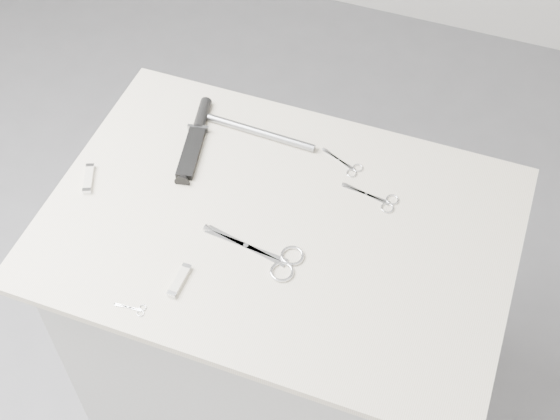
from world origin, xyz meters
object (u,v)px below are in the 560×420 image
(sheathed_knife, at_px, (196,135))
(plinth, at_px, (279,334))
(large_shears, at_px, (272,257))
(embroidery_scissors_b, at_px, (347,166))
(embroidery_scissors_a, at_px, (380,200))
(pocket_knife_b, at_px, (180,281))
(pocket_knife_a, at_px, (89,179))
(tiny_scissors, at_px, (134,309))
(metal_rail, at_px, (261,133))

(sheathed_knife, bearing_deg, plinth, -134.60)
(large_shears, relative_size, sheathed_knife, 0.88)
(embroidery_scissors_b, distance_m, sheathed_knife, 0.36)
(plinth, height_order, embroidery_scissors_b, embroidery_scissors_b)
(embroidery_scissors_a, relative_size, pocket_knife_b, 1.62)
(sheathed_knife, xyz_separation_m, pocket_knife_b, (0.13, -0.38, -0.00))
(embroidery_scissors_b, height_order, sheathed_knife, sheathed_knife)
(pocket_knife_a, bearing_deg, large_shears, -120.01)
(embroidery_scissors_b, xyz_separation_m, tiny_scissors, (-0.28, -0.51, -0.00))
(tiny_scissors, distance_m, pocket_knife_b, 0.11)
(pocket_knife_a, bearing_deg, sheathed_knife, -62.92)
(metal_rail, bearing_deg, tiny_scissors, -96.75)
(metal_rail, bearing_deg, embroidery_scissors_a, -16.65)
(pocket_knife_b, height_order, metal_rail, metal_rail)
(plinth, xyz_separation_m, pocket_knife_b, (-0.14, -0.21, 0.48))
(embroidery_scissors_a, bearing_deg, large_shears, -117.42)
(large_shears, xyz_separation_m, pocket_knife_b, (-0.15, -0.12, 0.00))
(pocket_knife_b, bearing_deg, pocket_knife_a, 60.45)
(plinth, relative_size, embroidery_scissors_b, 8.51)
(embroidery_scissors_b, bearing_deg, large_shears, -79.76)
(sheathed_knife, bearing_deg, tiny_scissors, 177.42)
(tiny_scissors, distance_m, sheathed_knife, 0.48)
(metal_rail, bearing_deg, sheathed_knife, -157.02)
(metal_rail, bearing_deg, plinth, -60.66)
(plinth, distance_m, pocket_knife_b, 0.54)
(tiny_scissors, height_order, metal_rail, metal_rail)
(embroidery_scissors_a, distance_m, pocket_knife_b, 0.47)
(pocket_knife_a, height_order, pocket_knife_b, same)
(plinth, xyz_separation_m, tiny_scissors, (-0.19, -0.30, 0.47))
(tiny_scissors, bearing_deg, pocket_knife_a, 127.63)
(plinth, relative_size, large_shears, 4.06)
(plinth, distance_m, metal_rail, 0.55)
(sheathed_knife, relative_size, metal_rail, 0.93)
(embroidery_scissors_a, relative_size, pocket_knife_a, 1.58)
(tiny_scissors, distance_m, pocket_knife_a, 0.36)
(large_shears, distance_m, pocket_knife_b, 0.20)
(embroidery_scissors_b, bearing_deg, sheathed_knife, -150.66)
(embroidery_scissors_a, distance_m, tiny_scissors, 0.58)
(embroidery_scissors_a, distance_m, pocket_knife_a, 0.65)
(plinth, bearing_deg, metal_rail, 119.34)
(tiny_scissors, relative_size, metal_rail, 0.24)
(large_shears, bearing_deg, plinth, 109.85)
(embroidery_scissors_b, distance_m, pocket_knife_a, 0.58)
(embroidery_scissors_b, xyz_separation_m, sheathed_knife, (-0.36, -0.04, 0.01))
(tiny_scissors, bearing_deg, pocket_knife_b, 51.96)
(pocket_knife_a, bearing_deg, tiny_scissors, -159.95)
(large_shears, xyz_separation_m, tiny_scissors, (-0.21, -0.21, -0.00))
(plinth, height_order, sheathed_knife, sheathed_knife)
(tiny_scissors, height_order, sheathed_knife, sheathed_knife)
(plinth, distance_m, embroidery_scissors_b, 0.52)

